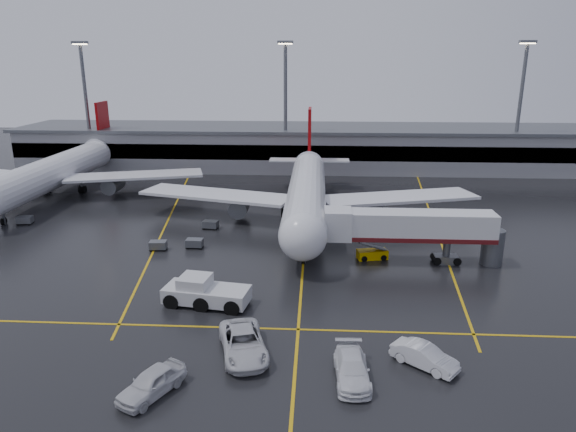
{
  "coord_description": "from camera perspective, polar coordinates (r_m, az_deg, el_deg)",
  "views": [
    {
      "loc": [
        1.35,
        -61.11,
        21.87
      ],
      "look_at": [
        -2.0,
        -2.0,
        4.0
      ],
      "focal_mm": 32.23,
      "sensor_mm": 36.0,
      "label": 1
    }
  ],
  "objects": [
    {
      "name": "baggage_cart_c",
      "position": [
        70.6,
        -8.55,
        -0.91
      ],
      "size": [
        2.17,
        1.57,
        1.12
      ],
      "color": "#595B60",
      "rests_on": "ground"
    },
    {
      "name": "light_mast_right",
      "position": [
        110.36,
        24.26,
        11.52
      ],
      "size": [
        3.0,
        1.2,
        25.45
      ],
      "color": "#595B60",
      "rests_on": "ground"
    },
    {
      "name": "baggage_cart_b",
      "position": [
        64.01,
        -14.14,
        -3.12
      ],
      "size": [
        2.11,
        1.48,
        1.12
      ],
      "color": "#595B60",
      "rests_on": "ground"
    },
    {
      "name": "apron_line_centre",
      "position": [
        64.91,
        1.87,
        -2.89
      ],
      "size": [
        0.25,
        90.0,
        0.02
      ],
      "primitive_type": "cube",
      "color": "gold",
      "rests_on": "ground"
    },
    {
      "name": "light_mast_mid",
      "position": [
        103.57,
        -0.29,
        12.7
      ],
      "size": [
        3.0,
        1.2,
        25.45
      ],
      "color": "#595B60",
      "rests_on": "ground"
    },
    {
      "name": "second_airliner",
      "position": [
        95.12,
        -24.02,
        4.64
      ],
      "size": [
        48.8,
        45.6,
        14.1
      ],
      "color": "silver",
      "rests_on": "ground"
    },
    {
      "name": "apron_line_stop",
      "position": [
        44.82,
        1.13,
        -12.4
      ],
      "size": [
        60.0,
        0.25,
        0.02
      ],
      "primitive_type": "cube",
      "color": "gold",
      "rests_on": "ground"
    },
    {
      "name": "apron_line_right",
      "position": [
        76.23,
        15.72,
        -0.51
      ],
      "size": [
        7.57,
        69.64,
        0.02
      ],
      "primitive_type": "cube",
      "rotation": [
        0.0,
        0.0,
        -0.1
      ],
      "color": "gold",
      "rests_on": "ground"
    },
    {
      "name": "baggage_cart_a",
      "position": [
        63.81,
        -10.27,
        -2.93
      ],
      "size": [
        2.04,
        1.36,
        1.12
      ],
      "color": "#595B60",
      "rests_on": "ground"
    },
    {
      "name": "light_mast_left",
      "position": [
        113.29,
        -21.4,
        11.93
      ],
      "size": [
        3.0,
        1.2,
        25.45
      ],
      "color": "#595B60",
      "rests_on": "ground"
    },
    {
      "name": "service_van_d",
      "position": [
        37.98,
        -14.81,
        -17.35
      ],
      "size": [
        4.39,
        5.66,
        1.8
      ],
      "primitive_type": "imported",
      "rotation": [
        0.0,
        0.0,
        -0.5
      ],
      "color": "silver",
      "rests_on": "ground"
    },
    {
      "name": "service_van_b",
      "position": [
        38.58,
        7.05,
        -16.37
      ],
      "size": [
        2.61,
        5.94,
        1.7
      ],
      "primitive_type": "imported",
      "rotation": [
        0.0,
        0.0,
        0.04
      ],
      "color": "white",
      "rests_on": "ground"
    },
    {
      "name": "main_airliner",
      "position": [
        72.99,
        2.09,
        2.78
      ],
      "size": [
        48.8,
        45.6,
        14.1
      ],
      "color": "silver",
      "rests_on": "ground"
    },
    {
      "name": "service_van_c",
      "position": [
        40.97,
        14.81,
        -14.73
      ],
      "size": [
        5.01,
        4.56,
        1.66
      ],
      "primitive_type": "imported",
      "rotation": [
        0.0,
        0.0,
        0.88
      ],
      "color": "silver",
      "rests_on": "ground"
    },
    {
      "name": "baggage_cart_e",
      "position": [
        80.59,
        -27.04,
        -0.37
      ],
      "size": [
        2.14,
        1.53,
        1.12
      ],
      "color": "#595B60",
      "rests_on": "ground"
    },
    {
      "name": "apron_line_left",
      "position": [
        77.39,
        -12.91,
        -0.05
      ],
      "size": [
        9.99,
        69.35,
        0.02
      ],
      "primitive_type": "cube",
      "rotation": [
        0.0,
        0.0,
        0.14
      ],
      "color": "gold",
      "rests_on": "ground"
    },
    {
      "name": "belt_loader",
      "position": [
        60.23,
        9.27,
        -4.18
      ],
      "size": [
        3.67,
        2.21,
        2.18
      ],
      "color": "#D5A300",
      "rests_on": "ground"
    },
    {
      "name": "ground",
      "position": [
        64.92,
        1.87,
        -2.9
      ],
      "size": [
        220.0,
        220.0,
        0.0
      ],
      "primitive_type": "plane",
      "color": "black",
      "rests_on": "ground"
    },
    {
      "name": "service_van_a",
      "position": [
        41.15,
        -4.96,
        -13.79
      ],
      "size": [
        5.0,
        7.63,
        1.95
      ],
      "primitive_type": "imported",
      "rotation": [
        0.0,
        0.0,
        0.27
      ],
      "color": "silver",
      "rests_on": "ground"
    },
    {
      "name": "terminal",
      "position": [
        110.45,
        2.53,
        7.64
      ],
      "size": [
        122.0,
        19.0,
        8.6
      ],
      "color": "gray",
      "rests_on": "ground"
    },
    {
      "name": "jet_bridge",
      "position": [
        58.9,
        13.38,
        -1.41
      ],
      "size": [
        19.9,
        3.4,
        6.05
      ],
      "color": "silver",
      "rests_on": "ground"
    },
    {
      "name": "pushback_tractor",
      "position": [
        49.22,
        -9.19,
        -8.37
      ],
      "size": [
        8.29,
        4.5,
        2.82
      ],
      "color": "silver",
      "rests_on": "ground"
    }
  ]
}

